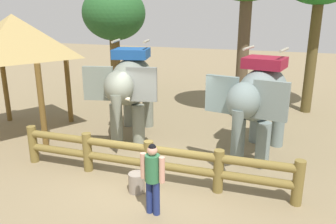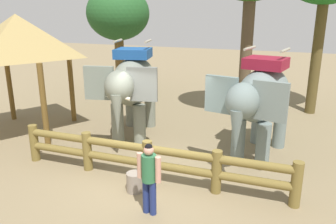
{
  "view_description": "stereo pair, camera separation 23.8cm",
  "coord_description": "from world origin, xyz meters",
  "px_view_note": "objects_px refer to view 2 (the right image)",
  "views": [
    {
      "loc": [
        3.07,
        -7.12,
        4.11
      ],
      "look_at": [
        0.0,
        1.34,
        1.4
      ],
      "focal_mm": 36.31,
      "sensor_mm": 36.0,
      "label": 1
    },
    {
      "loc": [
        3.29,
        -7.04,
        4.11
      ],
      "look_at": [
        0.0,
        1.34,
        1.4
      ],
      "focal_mm": 36.31,
      "sensor_mm": 36.0,
      "label": 2
    }
  ],
  "objects_px": {
    "tourist_woman_in_black": "(149,174)",
    "tree_deep_back": "(116,18)",
    "elephant_center": "(260,98)",
    "elephant_near_left": "(132,84)",
    "feed_bucket": "(135,182)",
    "tree_far_right": "(118,15)",
    "log_fence": "(147,158)",
    "thatched_shelter": "(18,37)"
  },
  "relations": [
    {
      "from": "tree_far_right",
      "to": "feed_bucket",
      "type": "distance_m",
      "value": 9.16
    },
    {
      "from": "log_fence",
      "to": "tree_deep_back",
      "type": "xyz_separation_m",
      "value": [
        -5.86,
        8.98,
        3.1
      ]
    },
    {
      "from": "elephant_center",
      "to": "tree_deep_back",
      "type": "relative_size",
      "value": 0.76
    },
    {
      "from": "log_fence",
      "to": "tourist_woman_in_black",
      "type": "bearing_deg",
      "value": -63.75
    },
    {
      "from": "elephant_near_left",
      "to": "feed_bucket",
      "type": "relative_size",
      "value": 8.13
    },
    {
      "from": "tree_far_right",
      "to": "elephant_near_left",
      "type": "bearing_deg",
      "value": -56.12
    },
    {
      "from": "thatched_shelter",
      "to": "tree_far_right",
      "type": "relative_size",
      "value": 0.79
    },
    {
      "from": "elephant_center",
      "to": "tree_far_right",
      "type": "relative_size",
      "value": 0.72
    },
    {
      "from": "log_fence",
      "to": "elephant_near_left",
      "type": "bearing_deg",
      "value": 123.33
    },
    {
      "from": "log_fence",
      "to": "tree_deep_back",
      "type": "bearing_deg",
      "value": 123.13
    },
    {
      "from": "thatched_shelter",
      "to": "elephant_center",
      "type": "bearing_deg",
      "value": 4.79
    },
    {
      "from": "elephant_near_left",
      "to": "tree_deep_back",
      "type": "distance_m",
      "value": 7.79
    },
    {
      "from": "elephant_center",
      "to": "thatched_shelter",
      "type": "xyz_separation_m",
      "value": [
        -7.82,
        -0.66,
        1.5
      ]
    },
    {
      "from": "elephant_near_left",
      "to": "feed_bucket",
      "type": "distance_m",
      "value": 3.99
    },
    {
      "from": "elephant_near_left",
      "to": "tree_deep_back",
      "type": "bearing_deg",
      "value": 123.05
    },
    {
      "from": "log_fence",
      "to": "elephant_near_left",
      "type": "distance_m",
      "value": 3.39
    },
    {
      "from": "elephant_near_left",
      "to": "thatched_shelter",
      "type": "relative_size",
      "value": 0.94
    },
    {
      "from": "elephant_near_left",
      "to": "tree_deep_back",
      "type": "xyz_separation_m",
      "value": [
        -4.12,
        6.33,
        1.91
      ]
    },
    {
      "from": "tourist_woman_in_black",
      "to": "thatched_shelter",
      "type": "xyz_separation_m",
      "value": [
        -6.11,
        3.11,
        2.35
      ]
    },
    {
      "from": "elephant_center",
      "to": "tree_far_right",
      "type": "distance_m",
      "value": 8.17
    },
    {
      "from": "elephant_center",
      "to": "feed_bucket",
      "type": "bearing_deg",
      "value": -127.98
    },
    {
      "from": "elephant_near_left",
      "to": "thatched_shelter",
      "type": "distance_m",
      "value": 4.09
    },
    {
      "from": "tree_far_right",
      "to": "tree_deep_back",
      "type": "xyz_separation_m",
      "value": [
        -1.48,
        2.41,
        -0.21
      ]
    },
    {
      "from": "elephant_center",
      "to": "tourist_woman_in_black",
      "type": "distance_m",
      "value": 4.22
    },
    {
      "from": "feed_bucket",
      "to": "tree_far_right",
      "type": "bearing_deg",
      "value": 121.02
    },
    {
      "from": "tourist_woman_in_black",
      "to": "tree_far_right",
      "type": "distance_m",
      "value": 9.81
    },
    {
      "from": "tourist_woman_in_black",
      "to": "feed_bucket",
      "type": "relative_size",
      "value": 3.35
    },
    {
      "from": "tree_far_right",
      "to": "feed_bucket",
      "type": "height_order",
      "value": "tree_far_right"
    },
    {
      "from": "tourist_woman_in_black",
      "to": "tree_far_right",
      "type": "xyz_separation_m",
      "value": [
        -5.02,
        7.88,
        3.0
      ]
    },
    {
      "from": "elephant_near_left",
      "to": "tourist_woman_in_black",
      "type": "bearing_deg",
      "value": -58.9
    },
    {
      "from": "tourist_woman_in_black",
      "to": "tree_deep_back",
      "type": "xyz_separation_m",
      "value": [
        -6.5,
        10.28,
        2.8
      ]
    },
    {
      "from": "elephant_near_left",
      "to": "thatched_shelter",
      "type": "height_order",
      "value": "thatched_shelter"
    },
    {
      "from": "log_fence",
      "to": "elephant_center",
      "type": "bearing_deg",
      "value": 46.33
    },
    {
      "from": "thatched_shelter",
      "to": "feed_bucket",
      "type": "distance_m",
      "value": 6.66
    },
    {
      "from": "thatched_shelter",
      "to": "tree_deep_back",
      "type": "bearing_deg",
      "value": 93.11
    },
    {
      "from": "feed_bucket",
      "to": "log_fence",
      "type": "bearing_deg",
      "value": 85.03
    },
    {
      "from": "tourist_woman_in_black",
      "to": "feed_bucket",
      "type": "bearing_deg",
      "value": 135.3
    },
    {
      "from": "log_fence",
      "to": "elephant_center",
      "type": "height_order",
      "value": "elephant_center"
    },
    {
      "from": "elephant_center",
      "to": "tree_deep_back",
      "type": "height_order",
      "value": "tree_deep_back"
    },
    {
      "from": "thatched_shelter",
      "to": "tree_deep_back",
      "type": "relative_size",
      "value": 0.84
    },
    {
      "from": "elephant_near_left",
      "to": "feed_bucket",
      "type": "xyz_separation_m",
      "value": [
        1.69,
        -3.26,
        -1.56
      ]
    },
    {
      "from": "log_fence",
      "to": "tourist_woman_in_black",
      "type": "relative_size",
      "value": 4.58
    }
  ]
}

